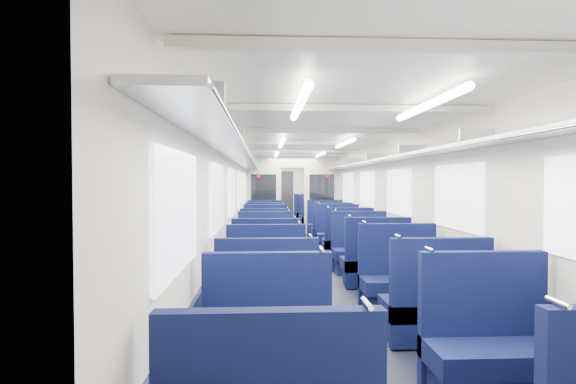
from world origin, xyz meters
The scene contains 39 objects.
floor centered at (0.00, 0.00, 0.00)m, with size 2.80×18.00×0.01m, color black.
ceiling centered at (0.00, 0.00, 2.35)m, with size 2.80×18.00×0.01m, color silver.
wall_left centered at (-1.40, 0.00, 1.18)m, with size 0.02×18.00×2.35m, color beige.
dado_left centered at (-1.39, 0.00, 0.35)m, with size 0.03×17.90×0.70m, color #101537.
wall_right centered at (1.40, 0.00, 1.18)m, with size 0.02×18.00×2.35m, color beige.
dado_right centered at (1.39, 0.00, 0.35)m, with size 0.03×17.90×0.70m, color #101537.
wall_far centered at (0.00, 9.00, 1.18)m, with size 2.80×0.02×2.35m, color beige.
luggage_rack_left centered at (-1.21, 0.00, 1.97)m, with size 0.36×17.40×0.18m.
luggage_rack_right centered at (1.21, 0.00, 1.97)m, with size 0.36×17.40×0.18m.
windows centered at (0.00, -0.46, 1.42)m, with size 2.78×15.60×0.75m.
ceiling_fittings centered at (0.00, -0.26, 2.29)m, with size 2.70×16.06×0.11m.
end_door centered at (0.00, 8.94, 1.00)m, with size 0.75×0.06×2.00m, color black.
bulkhead centered at (0.00, 3.24, 1.23)m, with size 2.80×0.10×2.35m.
seat_2 centered at (-0.83, -7.04, 0.34)m, with size 0.98×0.54×1.10m.
seat_3 centered at (0.83, -7.08, 0.34)m, with size 0.98×0.54×1.10m.
seat_4 centered at (-0.83, -5.92, 0.34)m, with size 0.98×0.54×1.10m.
seat_5 centered at (0.83, -5.99, 0.34)m, with size 0.98×0.54×1.10m.
seat_6 centered at (-0.83, -4.86, 0.34)m, with size 0.98×0.54×1.10m.
seat_7 centered at (0.83, -4.83, 0.34)m, with size 0.98×0.54×1.10m.
seat_8 centered at (-0.83, -3.72, 0.34)m, with size 0.98×0.54×1.10m.
seat_9 centered at (0.83, -3.59, 0.34)m, with size 0.98×0.54×1.10m.
seat_10 centered at (-0.83, -2.46, 0.34)m, with size 0.98×0.54×1.10m.
seat_11 centered at (0.83, -2.50, 0.34)m, with size 0.98×0.54×1.10m.
seat_12 centered at (-0.83, -1.42, 0.34)m, with size 0.98×0.54×1.10m.
seat_13 centered at (0.83, -1.30, 0.34)m, with size 0.98×0.54×1.10m.
seat_14 centered at (-0.83, -0.27, 0.34)m, with size 0.98×0.54×1.10m.
seat_15 centered at (0.83, -0.14, 0.34)m, with size 0.98×0.54×1.10m.
seat_16 centered at (-0.83, 0.93, 0.34)m, with size 0.98×0.54×1.10m.
seat_17 centered at (0.83, 0.81, 0.34)m, with size 0.98×0.54×1.10m.
seat_18 centered at (-0.83, 2.05, 0.34)m, with size 0.98×0.54×1.10m.
seat_19 centered at (0.83, 2.05, 0.34)m, with size 0.98×0.54×1.10m.
seat_20 centered at (-0.83, 4.17, 0.34)m, with size 0.98×0.54×1.10m.
seat_21 centered at (0.83, 4.16, 0.34)m, with size 0.98×0.54×1.10m.
seat_22 centered at (-0.83, 5.38, 0.34)m, with size 0.98×0.54×1.10m.
seat_23 centered at (0.83, 5.21, 0.34)m, with size 0.98×0.54×1.10m.
seat_24 centered at (-0.83, 6.39, 0.34)m, with size 0.98×0.54×1.10m.
seat_25 centered at (0.83, 6.41, 0.34)m, with size 0.98×0.54×1.10m.
seat_26 centered at (-0.83, 7.51, 0.34)m, with size 0.98×0.54×1.10m.
seat_27 centered at (0.83, 7.60, 0.34)m, with size 0.98×0.54×1.10m.
Camera 1 is at (-0.85, -10.33, 1.61)m, focal length 28.20 mm.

